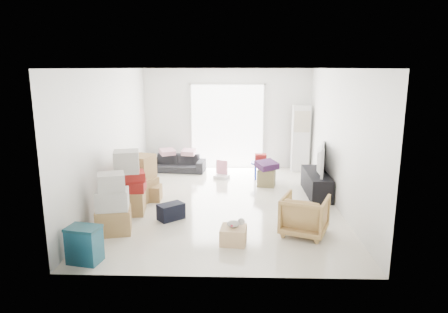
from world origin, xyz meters
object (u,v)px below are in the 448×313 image
at_px(ottoman, 266,178).
at_px(sofa, 177,161).
at_px(television, 317,169).
at_px(armchair, 305,213).
at_px(wood_crate, 233,235).
at_px(storage_bins, 84,245).
at_px(ac_tower, 300,139).
at_px(tv_console, 316,183).
at_px(kids_table, 261,161).

bearing_deg(ottoman, sofa, 151.04).
distance_m(television, armchair, 2.27).
xyz_separation_m(television, ottoman, (-1.04, 0.61, -0.36)).
relative_size(television, wood_crate, 2.71).
distance_m(television, sofa, 3.84).
bearing_deg(sofa, storage_bins, -90.85).
distance_m(ac_tower, wood_crate, 4.97).
bearing_deg(tv_console, television, -90.00).
bearing_deg(television, storage_bins, 143.01).
bearing_deg(wood_crate, storage_bins, -161.73).
bearing_deg(sofa, ac_tower, 8.01).
xyz_separation_m(tv_console, ottoman, (-1.04, 0.61, -0.05)).
height_order(armchair, storage_bins, armchair).
xyz_separation_m(sofa, armchair, (2.72, -4.06, 0.07)).
bearing_deg(tv_console, ottoman, 149.44).
xyz_separation_m(sofa, kids_table, (2.19, -0.68, 0.15)).
xyz_separation_m(storage_bins, wood_crate, (2.11, 0.70, -0.14)).
relative_size(tv_console, sofa, 0.97).
height_order(armchair, wood_crate, armchair).
relative_size(television, ottoman, 2.73).
xyz_separation_m(television, kids_table, (-1.15, 1.21, -0.11)).
distance_m(tv_console, armchair, 2.26).
distance_m(sofa, ottoman, 2.63).
distance_m(tv_console, sofa, 3.83).
height_order(storage_bins, ottoman, storage_bins).
relative_size(ac_tower, armchair, 2.39).
relative_size(sofa, armchair, 2.06).
distance_m(tv_console, storage_bins, 5.08).
bearing_deg(kids_table, sofa, 162.80).
xyz_separation_m(ac_tower, armchair, (-0.57, -4.21, -0.51)).
relative_size(ac_tower, television, 1.63).
bearing_deg(television, armchair, 177.22).
relative_size(armchair, storage_bins, 1.37).
xyz_separation_m(ottoman, wood_crate, (-0.75, -3.17, -0.06)).
bearing_deg(storage_bins, sofa, 83.75).
xyz_separation_m(ac_tower, television, (0.05, -2.04, -0.32)).
xyz_separation_m(armchair, kids_table, (-0.53, 3.38, 0.08)).
bearing_deg(television, tv_console, 13.16).
xyz_separation_m(storage_bins, kids_table, (2.75, 4.46, 0.18)).
xyz_separation_m(sofa, storage_bins, (-0.56, -5.14, -0.03)).
xyz_separation_m(kids_table, wood_crate, (-0.65, -3.77, -0.32)).
distance_m(television, kids_table, 1.67).
xyz_separation_m(television, armchair, (-0.62, -2.17, -0.19)).
relative_size(television, armchair, 1.47).
bearing_deg(ac_tower, armchair, -97.72).
relative_size(television, kids_table, 1.70).
relative_size(armchair, kids_table, 1.16).
bearing_deg(armchair, kids_table, -58.81).
bearing_deg(wood_crate, ac_tower, 69.22).
distance_m(tv_console, wood_crate, 3.13).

